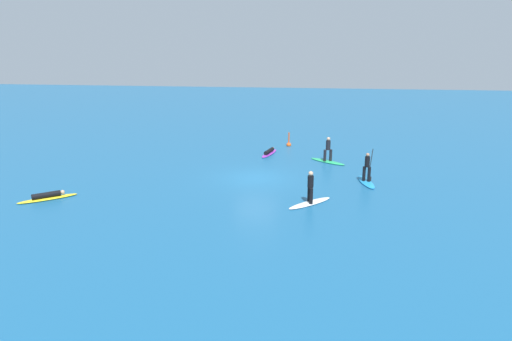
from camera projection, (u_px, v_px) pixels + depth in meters
ground_plane at (256, 178)px, 29.50m from camera, size 120.00×120.00×0.00m
surfer_on_yellow_board at (48, 197)px, 25.51m from camera, size 2.68×2.42×0.41m
surfer_on_green_board at (328, 156)px, 33.36m from camera, size 2.71×2.32×1.79m
surfer_on_white_board at (310, 195)px, 24.73m from camera, size 2.46×2.57×1.78m
surfer_on_blue_board at (366, 176)px, 28.45m from camera, size 1.18×2.83×2.06m
surfer_on_purple_board at (269, 152)px, 35.81m from camera, size 1.18×2.97×0.39m
marker_buoy at (289, 144)px, 38.55m from camera, size 0.39×0.39×1.22m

